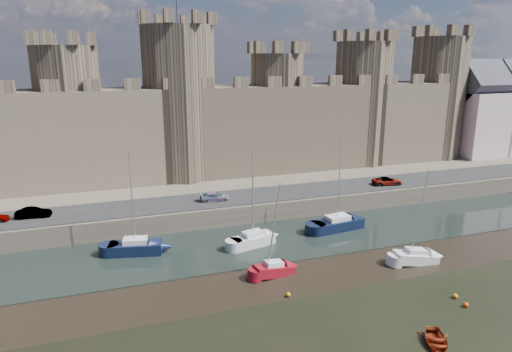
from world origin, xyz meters
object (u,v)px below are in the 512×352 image
object	(u,v)px
sailboat_2	(253,239)
sailboat_3	(337,223)
car_1	(33,213)
sailboat_4	(274,269)
sailboat_5	(415,256)
car_3	(387,181)
sailboat_1	(136,247)
car_2	(215,197)

from	to	relation	value
sailboat_2	sailboat_3	distance (m)	11.68
car_1	sailboat_4	bearing A→B (deg)	-123.03
sailboat_5	car_3	bearing A→B (deg)	70.15
car_1	sailboat_4	distance (m)	29.79
sailboat_4	sailboat_5	size ratio (longest dim) A/B	0.95
sailboat_5	sailboat_1	bearing A→B (deg)	163.40
car_1	sailboat_1	xyz separation A→B (m)	(10.93, -8.64, -2.28)
car_1	sailboat_5	world-z (taller)	sailboat_5
sailboat_2	sailboat_4	xyz separation A→B (m)	(-0.34, -7.49, -0.14)
sailboat_2	sailboat_3	xyz separation A→B (m)	(11.59, 1.42, 0.01)
sailboat_5	sailboat_2	bearing A→B (deg)	153.19
car_2	sailboat_4	xyz separation A→B (m)	(1.59, -17.67, -2.37)
car_3	sailboat_3	size ratio (longest dim) A/B	0.38
car_1	sailboat_5	bearing A→B (deg)	-113.09
sailboat_2	sailboat_3	bearing A→B (deg)	-6.68
car_3	sailboat_2	xyz separation A→B (m)	(-24.20, -9.46, -2.26)
sailboat_3	sailboat_5	bearing A→B (deg)	-81.18
sailboat_4	car_2	bearing A→B (deg)	87.13
car_2	sailboat_5	world-z (taller)	sailboat_5
sailboat_1	sailboat_3	bearing A→B (deg)	10.71
sailboat_1	sailboat_4	world-z (taller)	sailboat_1
car_1	sailboat_4	xyz separation A→B (m)	(23.46, -18.20, -2.44)
sailboat_2	sailboat_5	world-z (taller)	sailboat_2
sailboat_4	car_1	bearing A→B (deg)	134.18
sailboat_1	sailboat_5	world-z (taller)	sailboat_1
sailboat_1	sailboat_4	size ratio (longest dim) A/B	1.19
car_2	sailboat_3	bearing A→B (deg)	-117.12
car_2	car_3	size ratio (longest dim) A/B	0.90
car_3	sailboat_3	world-z (taller)	sailboat_3
car_2	sailboat_1	size ratio (longest dim) A/B	0.35
car_3	sailboat_4	distance (m)	29.92
car_3	sailboat_3	xyz separation A→B (m)	(-12.60, -8.04, -2.25)
sailboat_3	car_2	bearing A→B (deg)	139.95
car_2	sailboat_1	xyz separation A→B (m)	(-10.94, -8.12, -2.21)
sailboat_5	sailboat_3	bearing A→B (deg)	112.35
car_3	sailboat_5	world-z (taller)	sailboat_5
sailboat_1	sailboat_3	world-z (taller)	sailboat_3
car_3	sailboat_3	distance (m)	15.12
car_1	sailboat_1	distance (m)	14.12
sailboat_2	sailboat_5	bearing A→B (deg)	-46.89
car_1	sailboat_5	distance (m)	43.68
car_1	sailboat_1	size ratio (longest dim) A/B	0.35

